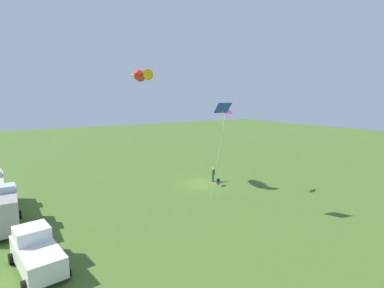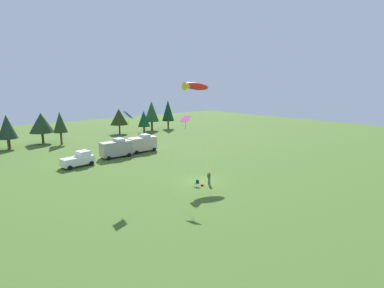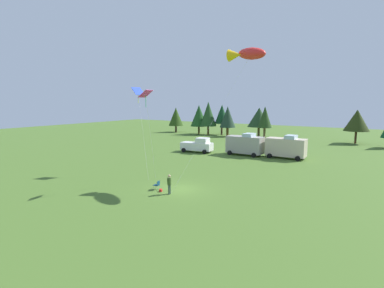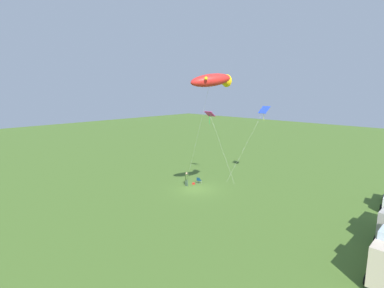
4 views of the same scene
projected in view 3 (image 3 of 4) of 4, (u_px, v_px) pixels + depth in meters
name	position (u px, v px, depth m)	size (l,w,h in m)	color
ground_plane	(180.00, 189.00, 27.50)	(160.00, 160.00, 0.00)	#456626
person_kite_flyer	(169.00, 183.00, 25.98)	(0.39, 0.55, 1.74)	#354B3A
folding_chair	(157.00, 184.00, 27.35)	(0.56, 0.56, 0.82)	#0E3350
backpack_on_grass	(161.00, 190.00, 26.83)	(0.32, 0.22, 0.22)	red
truck_white_pickup	(198.00, 145.00, 47.60)	(5.22, 2.93, 2.34)	white
van_motorhome_grey	(245.00, 144.00, 44.92)	(5.45, 2.71, 3.34)	#A09B92
van_camper_beige	(286.00, 147.00, 42.41)	(5.41, 2.61, 3.34)	beige
treeline_distant	(275.00, 117.00, 64.08)	(60.78, 8.61, 8.33)	#4E3C2D
kite_large_fish	(247.00, 54.00, 28.39)	(6.17, 8.88, 13.27)	red
kite_diamond_rainbow	(146.00, 96.00, 27.41)	(1.99, 3.57, 9.06)	#DD3498
kite_diamond_blue	(138.00, 93.00, 33.75)	(4.33, 3.51, 9.62)	blue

